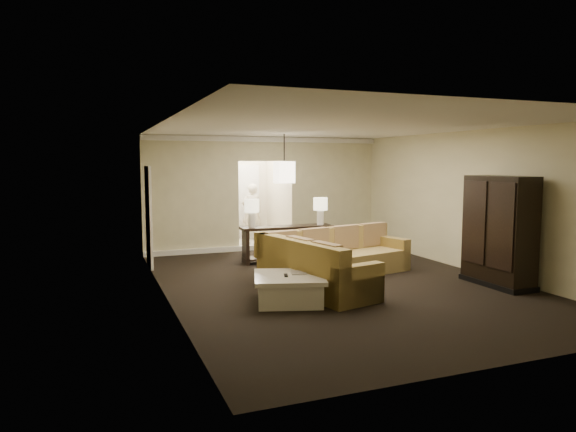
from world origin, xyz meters
name	(u,v)px	position (x,y,z in m)	size (l,w,h in m)	color
ground	(337,284)	(0.00, 0.00, 0.00)	(8.00, 8.00, 0.00)	black
wall_back	(266,193)	(0.00, 4.00, 1.40)	(6.00, 0.04, 2.80)	beige
wall_front	(511,236)	(0.00, -4.00, 1.40)	(6.00, 0.04, 2.80)	beige
wall_left	(165,212)	(-3.00, 0.00, 1.40)	(0.04, 8.00, 2.80)	beige
wall_right	(474,201)	(3.00, 0.00, 1.40)	(0.04, 8.00, 2.80)	beige
ceiling	(339,126)	(0.00, 0.00, 2.80)	(6.00, 8.00, 0.02)	silver
crown_molding	(266,139)	(0.00, 3.95, 2.73)	(6.00, 0.10, 0.12)	white
baseboard	(267,247)	(0.00, 3.95, 0.06)	(6.00, 0.10, 0.12)	white
side_door	(149,217)	(-2.97, 2.80, 1.05)	(0.05, 0.90, 2.10)	white
foyer	(250,194)	(0.00, 5.34, 1.30)	(1.44, 2.02, 2.80)	beige
sectional_sofa	(334,262)	(0.02, 0.20, 0.36)	(3.20, 2.97, 0.92)	brown
coffee_table	(289,288)	(-1.25, -0.82, 0.22)	(1.34, 1.34, 0.45)	silver
console_table	(287,240)	(-0.10, 2.28, 0.47)	(2.06, 0.57, 0.79)	black
armoire	(499,233)	(2.59, -1.11, 0.93)	(0.58, 1.35, 1.94)	black
drink_table	(323,249)	(0.27, 1.20, 0.43)	(0.47, 0.47, 0.59)	black
table_lamp_left	(252,209)	(-0.88, 2.32, 1.19)	(0.31, 0.31, 0.60)	white
table_lamp_right	(320,207)	(0.69, 2.24, 1.19)	(0.31, 0.31, 0.60)	white
pendant_light	(284,172)	(0.00, 2.70, 1.95)	(0.38, 0.38, 1.09)	black
person	(252,209)	(0.12, 5.60, 0.87)	(0.63, 0.42, 1.75)	beige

